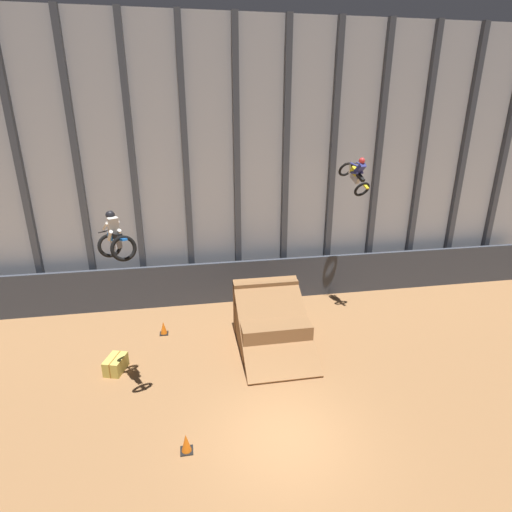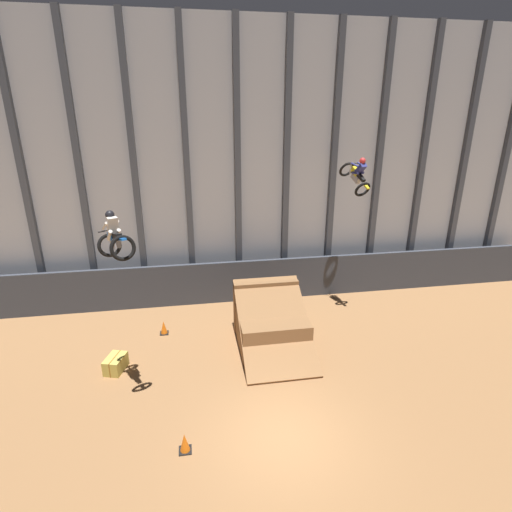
% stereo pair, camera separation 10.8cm
% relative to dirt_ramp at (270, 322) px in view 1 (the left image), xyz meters
% --- Properties ---
extents(ground_plane, '(60.00, 60.00, 0.00)m').
position_rel_dirt_ramp_xyz_m(ground_plane, '(-0.68, -5.29, -0.83)').
color(ground_plane, '#996B42').
extents(arena_back_wall, '(32.00, 0.40, 12.92)m').
position_rel_dirt_ramp_xyz_m(arena_back_wall, '(-0.68, 4.82, 5.63)').
color(arena_back_wall, '#A3A8B2').
rests_on(arena_back_wall, ground_plane).
extents(lower_barrier, '(31.36, 0.20, 2.10)m').
position_rel_dirt_ramp_xyz_m(lower_barrier, '(-0.68, 3.92, 0.22)').
color(lower_barrier, '#383D47').
rests_on(lower_barrier, ground_plane).
extents(dirt_ramp, '(2.75, 4.13, 2.41)m').
position_rel_dirt_ramp_xyz_m(dirt_ramp, '(0.00, 0.00, 0.00)').
color(dirt_ramp, olive).
rests_on(dirt_ramp, ground_plane).
extents(rider_bike_left_air, '(1.37, 1.78, 1.58)m').
position_rel_dirt_ramp_xyz_m(rider_bike_left_air, '(-5.20, -2.53, 4.65)').
color(rider_bike_left_air, black).
extents(rider_bike_right_air, '(1.11, 1.88, 1.69)m').
position_rel_dirt_ramp_xyz_m(rider_bike_right_air, '(4.16, 2.20, 5.57)').
color(rider_bike_right_air, black).
extents(traffic_cone_near_ramp, '(0.36, 0.36, 0.58)m').
position_rel_dirt_ramp_xyz_m(traffic_cone_near_ramp, '(-4.38, 1.27, -0.55)').
color(traffic_cone_near_ramp, black).
rests_on(traffic_cone_near_ramp, ground_plane).
extents(traffic_cone_arena_edge, '(0.36, 0.36, 0.58)m').
position_rel_dirt_ramp_xyz_m(traffic_cone_arena_edge, '(-3.50, -5.26, -0.55)').
color(traffic_cone_arena_edge, black).
rests_on(traffic_cone_arena_edge, ground_plane).
extents(hay_bale_trackside, '(0.85, 1.04, 0.57)m').
position_rel_dirt_ramp_xyz_m(hay_bale_trackside, '(-6.00, -1.08, -0.55)').
color(hay_bale_trackside, '#CCB751').
rests_on(hay_bale_trackside, ground_plane).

